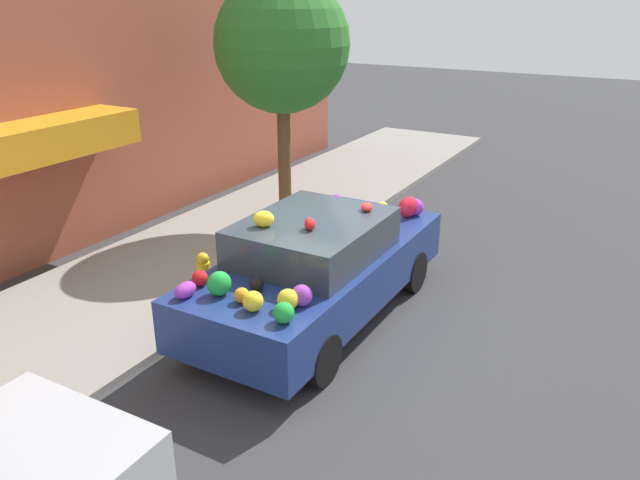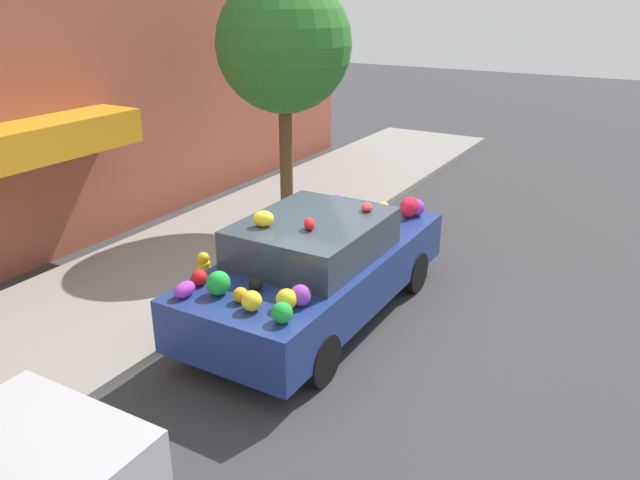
% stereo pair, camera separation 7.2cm
% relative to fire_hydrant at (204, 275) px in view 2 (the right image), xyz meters
% --- Properties ---
extents(ground_plane, '(60.00, 60.00, 0.00)m').
position_rel_fire_hydrant_xyz_m(ground_plane, '(0.54, -1.53, -0.46)').
color(ground_plane, '#38383A').
extents(sidewalk_curb, '(24.00, 3.20, 0.12)m').
position_rel_fire_hydrant_xyz_m(sidewalk_curb, '(0.54, 1.17, -0.40)').
color(sidewalk_curb, gray).
rests_on(sidewalk_curb, ground).
extents(building_facade, '(18.00, 1.20, 6.09)m').
position_rel_fire_hydrant_xyz_m(building_facade, '(0.51, 3.39, 2.55)').
color(building_facade, '#9E4C38').
rests_on(building_facade, ground).
extents(street_tree, '(2.39, 2.39, 4.50)m').
position_rel_fire_hydrant_xyz_m(street_tree, '(3.23, 0.68, 2.94)').
color(street_tree, brown).
rests_on(street_tree, sidewalk_curb).
extents(fire_hydrant, '(0.20, 0.20, 0.70)m').
position_rel_fire_hydrant_xyz_m(fire_hydrant, '(0.00, 0.00, 0.00)').
color(fire_hydrant, gold).
rests_on(fire_hydrant, sidewalk_curb).
extents(art_car, '(4.54, 1.88, 1.72)m').
position_rel_fire_hydrant_xyz_m(art_car, '(0.50, -1.63, 0.32)').
color(art_car, navy).
rests_on(art_car, ground).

